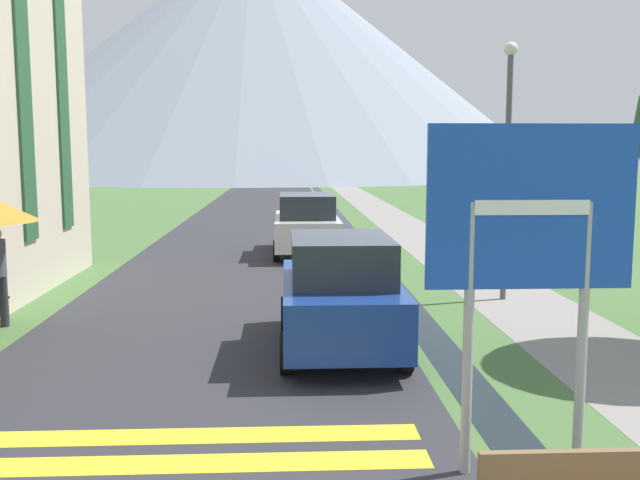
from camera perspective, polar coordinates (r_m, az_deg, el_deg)
name	(u,v)px	position (r m, az deg, el deg)	size (l,w,h in m)	color
ground_plane	(324,246)	(23.14, 0.35, -0.52)	(160.00, 160.00, 0.00)	#476B38
road	(259,217)	(33.06, -4.91, 1.81)	(6.40, 60.00, 0.01)	#2D2D33
footpath	(390,217)	(33.39, 5.61, 1.85)	(2.20, 60.00, 0.01)	gray
drainage_channel	(339,217)	(33.13, 1.50, 1.84)	(0.60, 60.00, 0.00)	black
crosswalk_marking	(161,464)	(7.64, -12.61, -17.12)	(5.44, 1.84, 0.01)	yellow
mountain_distant	(254,54)	(98.59, -5.32, 14.63)	(78.99, 78.99, 31.63)	gray
road_sign	(530,242)	(6.97, 16.43, -0.12)	(1.97, 0.11, 3.37)	#9E9EA3
parked_car_near	(340,294)	(11.12, 1.62, -4.30)	(1.86, 3.87, 1.82)	navy
parked_car_far	(307,224)	(21.30, -1.07, 1.27)	(1.96, 4.32, 1.82)	silver
streetlamp	(508,150)	(15.23, 14.78, 7.00)	(0.28, 0.28, 5.29)	#515156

